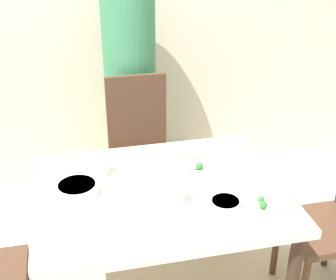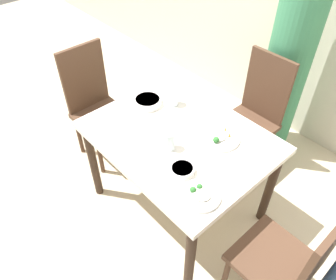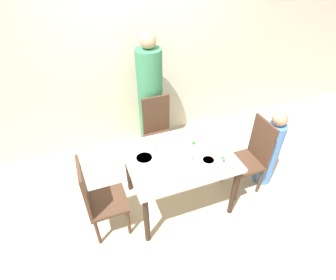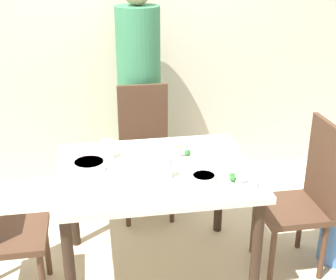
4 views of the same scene
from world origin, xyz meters
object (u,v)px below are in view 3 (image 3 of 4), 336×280
Objects in this scene: person_child at (270,151)px; bowl_curry at (144,159)px; person_adult at (151,101)px; plate_rice_adult at (190,142)px; chair_adult_spot at (159,131)px; chair_child_spot at (251,155)px; glass_water_tall at (188,158)px.

person_child reaches higher than bowl_curry.
plate_rice_adult is at bearing -80.47° from person_adult.
chair_adult_spot is at bearing -90.00° from person_adult.
chair_adult_spot is 3.95× the size of plate_rice_adult.
person_child is at bearing -12.92° from plate_rice_adult.
chair_adult_spot is at bearing -134.53° from chair_child_spot.
person_adult reaches higher than plate_rice_adult.
glass_water_tall is at bearing -89.47° from person_adult.
person_child is at bearing -4.54° from bowl_curry.
person_adult is at bearing 68.95° from bowl_curry.
chair_child_spot is at bearing -5.51° from bowl_curry.
chair_child_spot is 0.92m from glass_water_tall.
bowl_curry is 0.59m from plate_rice_adult.
person_child reaches higher than plate_rice_adult.
plate_rice_adult is (0.16, -0.64, 0.24)m from chair_adult_spot.
person_child is 1.19m from glass_water_tall.
bowl_curry is at bearing -111.05° from person_adult.
plate_rice_adult is at bearing 61.90° from glass_water_tall.
chair_adult_spot is 5.09× the size of bowl_curry.
plate_rice_adult reaches higher than bowl_curry.
plate_rice_adult is at bearing -107.64° from chair_child_spot.
glass_water_tall reaches higher than bowl_curry.
plate_rice_adult is (-1.00, 0.23, 0.25)m from person_child.
chair_adult_spot is 0.97m from glass_water_tall.
chair_adult_spot is 1.00× the size of chair_child_spot.
glass_water_tall is (0.01, -1.26, -0.00)m from person_adult.
person_child is 1.06m from plate_rice_adult.
plate_rice_adult is at bearing 167.08° from person_child.
person_adult is 0.99m from plate_rice_adult.
chair_adult_spot is 0.89m from bowl_curry.
glass_water_tall is (0.43, -0.18, 0.03)m from bowl_curry.
chair_child_spot is at bearing -44.53° from chair_adult_spot.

